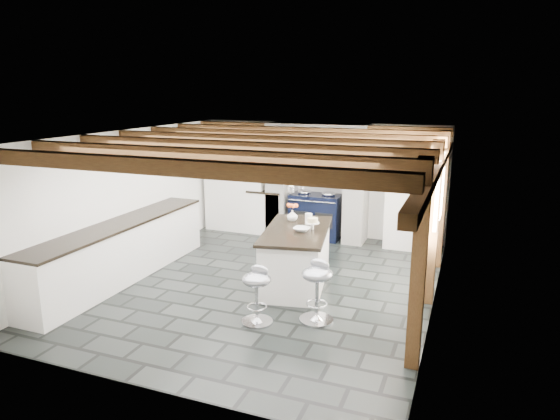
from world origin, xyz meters
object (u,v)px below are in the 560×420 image
at_px(kitchen_island, 296,256).
at_px(bar_stool_near, 317,284).
at_px(bar_stool_far, 257,288).
at_px(range_cooker, 316,215).

bearing_deg(kitchen_island, bar_stool_near, -69.15).
relative_size(bar_stool_near, bar_stool_far, 1.08).
bearing_deg(bar_stool_far, kitchen_island, 94.92).
height_order(kitchen_island, bar_stool_far, kitchen_island).
relative_size(kitchen_island, bar_stool_far, 2.52).
bearing_deg(kitchen_island, range_cooker, 89.70).
relative_size(range_cooker, kitchen_island, 0.52).
xyz_separation_m(bar_stool_near, bar_stool_far, (-0.70, -0.33, -0.04)).
relative_size(kitchen_island, bar_stool_near, 2.32).
xyz_separation_m(kitchen_island, bar_stool_far, (-0.03, -1.43, 0.02)).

